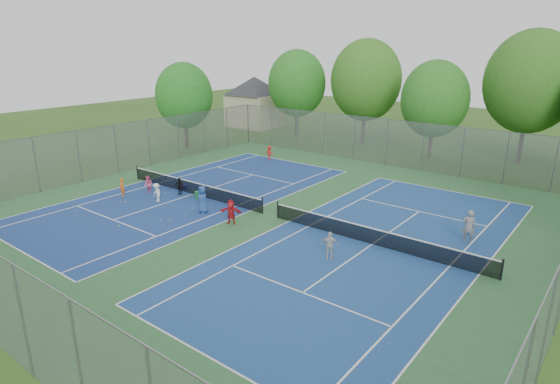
# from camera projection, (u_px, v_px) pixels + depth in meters

# --- Properties ---
(ground) EXTENTS (120.00, 120.00, 0.00)m
(ground) POSITION_uv_depth(u_px,v_px,m) (270.00, 216.00, 28.91)
(ground) COLOR #2F551A
(ground) RESTS_ON ground
(court_pad) EXTENTS (32.00, 32.00, 0.01)m
(court_pad) POSITION_uv_depth(u_px,v_px,m) (270.00, 216.00, 28.91)
(court_pad) COLOR #2E6134
(court_pad) RESTS_ON ground
(court_left) EXTENTS (10.97, 23.77, 0.01)m
(court_left) POSITION_uv_depth(u_px,v_px,m) (193.00, 194.00, 33.00)
(court_left) COLOR navy
(court_left) RESTS_ON court_pad
(court_right) EXTENTS (10.97, 23.77, 0.01)m
(court_right) POSITION_uv_depth(u_px,v_px,m) (372.00, 244.00, 24.81)
(court_right) COLOR navy
(court_right) RESTS_ON court_pad
(net_left) EXTENTS (12.87, 0.10, 0.91)m
(net_left) POSITION_uv_depth(u_px,v_px,m) (193.00, 188.00, 32.87)
(net_left) COLOR black
(net_left) RESTS_ON ground
(net_right) EXTENTS (12.87, 0.10, 0.91)m
(net_right) POSITION_uv_depth(u_px,v_px,m) (373.00, 237.00, 24.67)
(net_right) COLOR black
(net_right) RESTS_ON ground
(fence_north) EXTENTS (32.00, 0.10, 4.00)m
(fence_north) POSITION_uv_depth(u_px,v_px,m) (387.00, 143.00, 40.32)
(fence_north) COLOR gray
(fence_north) RESTS_ON ground
(fence_west) EXTENTS (0.10, 32.00, 4.00)m
(fence_west) POSITION_uv_depth(u_px,v_px,m) (116.00, 150.00, 37.67)
(fence_west) COLOR gray
(fence_west) RESTS_ON ground
(house) EXTENTS (11.03, 11.03, 7.30)m
(house) POSITION_uv_depth(u_px,v_px,m) (254.00, 93.00, 58.53)
(house) COLOR #B7A88C
(house) RESTS_ON ground
(tree_nw) EXTENTS (6.40, 6.40, 9.58)m
(tree_nw) POSITION_uv_depth(u_px,v_px,m) (297.00, 83.00, 51.83)
(tree_nw) COLOR #443326
(tree_nw) RESTS_ON ground
(tree_nl) EXTENTS (7.20, 7.20, 10.69)m
(tree_nl) POSITION_uv_depth(u_px,v_px,m) (366.00, 80.00, 47.70)
(tree_nl) COLOR #443326
(tree_nl) RESTS_ON ground
(tree_nc) EXTENTS (6.00, 6.00, 8.85)m
(tree_nc) POSITION_uv_depth(u_px,v_px,m) (435.00, 99.00, 41.87)
(tree_nc) COLOR #443326
(tree_nc) RESTS_ON ground
(tree_nr) EXTENTS (7.60, 7.60, 11.42)m
(tree_nr) POSITION_uv_depth(u_px,v_px,m) (531.00, 82.00, 39.52)
(tree_nr) COLOR #443326
(tree_nr) RESTS_ON ground
(tree_side_w) EXTENTS (5.60, 5.60, 8.47)m
(tree_side_w) POSITION_uv_depth(u_px,v_px,m) (184.00, 96.00, 45.94)
(tree_side_w) COLOR #443326
(tree_side_w) RESTS_ON ground
(ball_crate) EXTENTS (0.44, 0.44, 0.30)m
(ball_crate) POSITION_uv_depth(u_px,v_px,m) (185.00, 187.00, 34.24)
(ball_crate) COLOR blue
(ball_crate) RESTS_ON ground
(ball_hopper) EXTENTS (0.34, 0.34, 0.56)m
(ball_hopper) POSITION_uv_depth(u_px,v_px,m) (197.00, 195.00, 31.92)
(ball_hopper) COLOR #248438
(ball_hopper) RESTS_ON ground
(student_a) EXTENTS (0.52, 0.39, 1.31)m
(student_a) POSITION_uv_depth(u_px,v_px,m) (122.00, 187.00, 32.39)
(student_a) COLOR orange
(student_a) RESTS_ON ground
(student_b) EXTENTS (0.66, 0.54, 1.25)m
(student_b) POSITION_uv_depth(u_px,v_px,m) (148.00, 185.00, 33.12)
(student_b) COLOR #EA5B7E
(student_b) RESTS_ON ground
(student_c) EXTENTS (0.91, 0.66, 1.27)m
(student_c) POSITION_uv_depth(u_px,v_px,m) (157.00, 192.00, 31.36)
(student_c) COLOR white
(student_c) RESTS_ON ground
(student_d) EXTENTS (0.77, 0.45, 1.23)m
(student_d) POSITION_uv_depth(u_px,v_px,m) (179.00, 186.00, 32.78)
(student_d) COLOR black
(student_d) RESTS_ON ground
(student_e) EXTENTS (0.94, 0.69, 1.76)m
(student_e) POSITION_uv_depth(u_px,v_px,m) (202.00, 199.00, 29.20)
(student_e) COLOR #254988
(student_e) RESTS_ON ground
(student_f) EXTENTS (1.44, 0.98, 1.49)m
(student_f) POSITION_uv_depth(u_px,v_px,m) (231.00, 212.00, 27.41)
(student_f) COLOR red
(student_f) RESTS_ON ground
(child_far_baseline) EXTENTS (0.84, 0.51, 1.28)m
(child_far_baseline) POSITION_uv_depth(u_px,v_px,m) (270.00, 153.00, 42.56)
(child_far_baseline) COLOR red
(child_far_baseline) RESTS_ON ground
(instructor) EXTENTS (0.76, 0.58, 1.85)m
(instructor) POSITION_uv_depth(u_px,v_px,m) (469.00, 227.00, 24.77)
(instructor) COLOR gray
(instructor) RESTS_ON ground
(teen_court_b) EXTENTS (0.89, 0.74, 1.43)m
(teen_court_b) POSITION_uv_depth(u_px,v_px,m) (329.00, 245.00, 23.02)
(teen_court_b) COLOR beige
(teen_court_b) RESTS_ON ground
(tennis_ball_0) EXTENTS (0.07, 0.07, 0.07)m
(tennis_ball_0) POSITION_uv_depth(u_px,v_px,m) (166.00, 193.00, 33.19)
(tennis_ball_0) COLOR #CFEB36
(tennis_ball_0) RESTS_ON ground
(tennis_ball_1) EXTENTS (0.07, 0.07, 0.07)m
(tennis_ball_1) POSITION_uv_depth(u_px,v_px,m) (170.00, 221.00, 28.00)
(tennis_ball_1) COLOR #B0C72E
(tennis_ball_1) RESTS_ON ground
(tennis_ball_2) EXTENTS (0.07, 0.07, 0.07)m
(tennis_ball_2) POSITION_uv_depth(u_px,v_px,m) (193.00, 209.00, 30.06)
(tennis_ball_2) COLOR #C2E034
(tennis_ball_2) RESTS_ON ground
(tennis_ball_3) EXTENTS (0.07, 0.07, 0.07)m
(tennis_ball_3) POSITION_uv_depth(u_px,v_px,m) (154.00, 197.00, 32.43)
(tennis_ball_3) COLOR #D3E435
(tennis_ball_3) RESTS_ON ground
(tennis_ball_4) EXTENTS (0.07, 0.07, 0.07)m
(tennis_ball_4) POSITION_uv_depth(u_px,v_px,m) (76.00, 211.00, 29.63)
(tennis_ball_4) COLOR #B1C12D
(tennis_ball_4) RESTS_ON ground
(tennis_ball_5) EXTENTS (0.07, 0.07, 0.07)m
(tennis_ball_5) POSITION_uv_depth(u_px,v_px,m) (186.00, 215.00, 29.00)
(tennis_ball_5) COLOR #ADD130
(tennis_ball_5) RESTS_ON ground
(tennis_ball_6) EXTENTS (0.07, 0.07, 0.07)m
(tennis_ball_6) POSITION_uv_depth(u_px,v_px,m) (125.00, 202.00, 31.34)
(tennis_ball_6) COLOR yellow
(tennis_ball_6) RESTS_ON ground
(tennis_ball_7) EXTENTS (0.07, 0.07, 0.07)m
(tennis_ball_7) POSITION_uv_depth(u_px,v_px,m) (120.00, 202.00, 31.32)
(tennis_ball_7) COLOR gold
(tennis_ball_7) RESTS_ON ground
(tennis_ball_8) EXTENTS (0.07, 0.07, 0.07)m
(tennis_ball_8) POSITION_uv_depth(u_px,v_px,m) (119.00, 226.00, 27.17)
(tennis_ball_8) COLOR #C5D130
(tennis_ball_8) RESTS_ON ground
(tennis_ball_9) EXTENTS (0.07, 0.07, 0.07)m
(tennis_ball_9) POSITION_uv_depth(u_px,v_px,m) (70.00, 209.00, 30.08)
(tennis_ball_9) COLOR #B7D130
(tennis_ball_9) RESTS_ON ground
(tennis_ball_10) EXTENTS (0.07, 0.07, 0.07)m
(tennis_ball_10) POSITION_uv_depth(u_px,v_px,m) (161.00, 220.00, 28.16)
(tennis_ball_10) COLOR gold
(tennis_ball_10) RESTS_ON ground
(tennis_ball_11) EXTENTS (0.07, 0.07, 0.07)m
(tennis_ball_11) POSITION_uv_depth(u_px,v_px,m) (152.00, 237.00, 25.62)
(tennis_ball_11) COLOR #ACC12C
(tennis_ball_11) RESTS_ON ground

